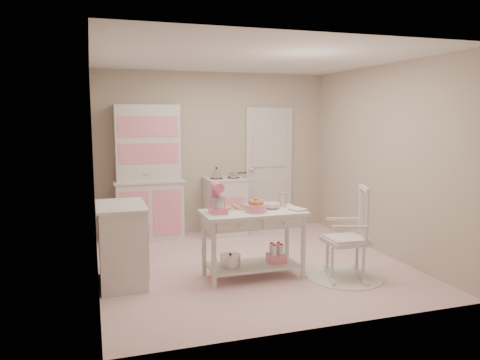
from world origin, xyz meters
name	(u,v)px	position (x,y,z in m)	size (l,w,h in m)	color
room_shell	(252,137)	(0.00, 0.00, 1.65)	(3.84, 3.84, 2.62)	#D38487
door	(269,168)	(0.95, 1.87, 1.02)	(0.82, 0.05, 2.04)	silver
hutch	(148,173)	(-1.10, 1.66, 1.04)	(1.06, 0.50, 2.08)	silver
stove	(225,206)	(0.10, 1.61, 0.46)	(0.62, 0.57, 0.92)	silver
base_cabinet	(122,244)	(-1.63, -0.18, 0.46)	(0.54, 0.84, 0.92)	silver
lace_rug	(344,276)	(0.90, -0.78, 0.01)	(0.92, 0.92, 0.01)	white
rocking_chair	(346,232)	(0.90, -0.78, 0.55)	(0.48, 0.72, 1.10)	silver
work_table	(253,244)	(-0.14, -0.44, 0.40)	(1.20, 0.60, 0.80)	silver
stand_mixer	(218,198)	(-0.56, -0.42, 0.97)	(0.20, 0.28, 0.34)	pink
cookie_tray	(236,208)	(-0.29, -0.26, 0.81)	(0.34, 0.24, 0.02)	silver
bread_basket	(256,208)	(-0.12, -0.49, 0.85)	(0.25, 0.25, 0.09)	pink
mixing_bowl	(271,206)	(0.12, -0.36, 0.83)	(0.22, 0.22, 0.07)	silver
metal_pitcher	(283,200)	(0.30, -0.28, 0.89)	(0.10, 0.10, 0.17)	silver
recipe_book	(293,210)	(0.31, -0.56, 0.81)	(0.15, 0.21, 0.02)	silver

